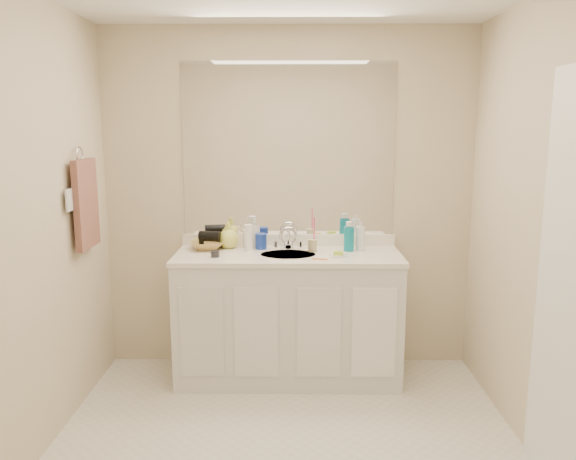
{
  "coord_description": "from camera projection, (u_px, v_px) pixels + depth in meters",
  "views": [
    {
      "loc": [
        0.03,
        -2.65,
        1.73
      ],
      "look_at": [
        0.0,
        0.97,
        1.05
      ],
      "focal_mm": 35.0,
      "sensor_mm": 36.0,
      "label": 1
    }
  ],
  "objects": [
    {
      "name": "wall_back",
      "position": [
        288.0,
        201.0,
        3.98
      ],
      "size": [
        2.6,
        0.02,
        2.4
      ],
      "primitive_type": "cube",
      "color": "beige",
      "rests_on": "floor"
    },
    {
      "name": "wall_front",
      "position": [
        280.0,
        336.0,
        1.43
      ],
      "size": [
        2.6,
        0.02,
        2.4
      ],
      "primitive_type": "cube",
      "color": "beige",
      "rests_on": "floor"
    },
    {
      "name": "wall_left",
      "position": [
        18.0,
        236.0,
        2.72
      ],
      "size": [
        0.02,
        2.6,
        2.4
      ],
      "primitive_type": "cube",
      "color": "beige",
      "rests_on": "floor"
    },
    {
      "name": "wall_right",
      "position": [
        556.0,
        237.0,
        2.69
      ],
      "size": [
        0.02,
        2.6,
        2.4
      ],
      "primitive_type": "cube",
      "color": "beige",
      "rests_on": "floor"
    },
    {
      "name": "vanity_cabinet",
      "position": [
        288.0,
        318.0,
        3.86
      ],
      "size": [
        1.5,
        0.55,
        0.85
      ],
      "primitive_type": "cube",
      "color": "silver",
      "rests_on": "floor"
    },
    {
      "name": "countertop",
      "position": [
        288.0,
        256.0,
        3.78
      ],
      "size": [
        1.52,
        0.57,
        0.03
      ],
      "primitive_type": "cube",
      "color": "white",
      "rests_on": "vanity_cabinet"
    },
    {
      "name": "backsplash",
      "position": [
        288.0,
        240.0,
        4.02
      ],
      "size": [
        1.52,
        0.03,
        0.08
      ],
      "primitive_type": "cube",
      "color": "white",
      "rests_on": "countertop"
    },
    {
      "name": "sink_basin",
      "position": [
        288.0,
        256.0,
        3.76
      ],
      "size": [
        0.37,
        0.37,
        0.02
      ],
      "primitive_type": "cylinder",
      "color": "beige",
      "rests_on": "countertop"
    },
    {
      "name": "faucet",
      "position": [
        288.0,
        241.0,
        3.92
      ],
      "size": [
        0.02,
        0.02,
        0.11
      ],
      "primitive_type": "cylinder",
      "color": "silver",
      "rests_on": "countertop"
    },
    {
      "name": "mirror",
      "position": [
        288.0,
        150.0,
        3.91
      ],
      "size": [
        1.48,
        0.01,
        1.2
      ],
      "primitive_type": "cube",
      "color": "white",
      "rests_on": "wall_back"
    },
    {
      "name": "blue_mug",
      "position": [
        261.0,
        241.0,
        3.9
      ],
      "size": [
        0.09,
        0.09,
        0.11
      ],
      "primitive_type": "cylinder",
      "rotation": [
        0.0,
        0.0,
        -0.23
      ],
      "color": "#1835A5",
      "rests_on": "countertop"
    },
    {
      "name": "tan_cup",
      "position": [
        313.0,
        245.0,
        3.82
      ],
      "size": [
        0.08,
        0.08,
        0.08
      ],
      "primitive_type": "cylinder",
      "rotation": [
        0.0,
        0.0,
        0.41
      ],
      "color": "#C6BE8C",
      "rests_on": "countertop"
    },
    {
      "name": "toothbrush",
      "position": [
        314.0,
        230.0,
        3.8
      ],
      "size": [
        0.01,
        0.03,
        0.18
      ],
      "primitive_type": "cylinder",
      "rotation": [
        0.14,
        0.0,
        -0.05
      ],
      "color": "#FF437B",
      "rests_on": "tan_cup"
    },
    {
      "name": "mouthwash_bottle",
      "position": [
        349.0,
        239.0,
        3.84
      ],
      "size": [
        0.09,
        0.09,
        0.17
      ],
      "primitive_type": "cylinder",
      "rotation": [
        0.0,
        0.0,
        0.42
      ],
      "color": "#0C8098",
      "rests_on": "countertop"
    },
    {
      "name": "clear_pump_bottle",
      "position": [
        360.0,
        238.0,
        3.86
      ],
      "size": [
        0.07,
        0.07,
        0.16
      ],
      "primitive_type": "cylinder",
      "rotation": [
        0.0,
        0.0,
        0.24
      ],
      "color": "white",
      "rests_on": "countertop"
    },
    {
      "name": "soap_dish",
      "position": [
        338.0,
        256.0,
        3.68
      ],
      "size": [
        0.12,
        0.1,
        0.01
      ],
      "primitive_type": "cube",
      "rotation": [
        0.0,
        0.0,
        0.19
      ],
      "color": "white",
      "rests_on": "countertop"
    },
    {
      "name": "green_soap",
      "position": [
        338.0,
        253.0,
        3.68
      ],
      "size": [
        0.07,
        0.05,
        0.02
      ],
      "primitive_type": "cube",
      "rotation": [
        0.0,
        0.0,
        -0.11
      ],
      "color": "#B7DE36",
      "rests_on": "soap_dish"
    },
    {
      "name": "orange_comb",
      "position": [
        320.0,
        259.0,
        3.61
      ],
      "size": [
        0.1,
        0.05,
        0.0
      ],
      "primitive_type": "cube",
      "rotation": [
        0.0,
        0.0,
        -0.25
      ],
      "color": "orange",
      "rests_on": "countertop"
    },
    {
      "name": "dark_jar",
      "position": [
        215.0,
        254.0,
        3.67
      ],
      "size": [
        0.06,
        0.06,
        0.04
      ],
      "primitive_type": "cylinder",
      "rotation": [
        0.0,
        0.0,
        -0.15
      ],
      "color": "black",
      "rests_on": "countertop"
    },
    {
      "name": "extra_white_bottle",
      "position": [
        248.0,
        238.0,
        3.84
      ],
      "size": [
        0.06,
        0.06,
        0.18
      ],
      "primitive_type": "cylinder",
      "rotation": [
        0.0,
        0.0,
        -0.13
      ],
      "color": "white",
      "rests_on": "countertop"
    },
    {
      "name": "soap_bottle_white",
      "position": [
        255.0,
        234.0,
        3.97
      ],
      "size": [
        0.08,
        0.08,
        0.18
      ],
      "primitive_type": "imported",
      "rotation": [
        0.0,
        0.0,
        -0.19
      ],
      "color": "silver",
      "rests_on": "countertop"
    },
    {
      "name": "soap_bottle_cream",
      "position": [
        239.0,
        237.0,
        3.96
      ],
      "size": [
        0.07,
        0.07,
        0.15
      ],
      "primitive_type": "imported",
      "rotation": [
        0.0,
        0.0,
        0.03
      ],
      "color": "#F1DFC4",
      "rests_on": "countertop"
    },
    {
      "name": "soap_bottle_yellow",
      "position": [
        228.0,
        235.0,
        3.93
      ],
      "size": [
        0.17,
        0.17,
        0.18
      ],
      "primitive_type": "imported",
      "rotation": [
        0.0,
        0.0,
        -0.19
      ],
      "color": "#DDE157",
      "rests_on": "countertop"
    },
    {
      "name": "wicker_basket",
      "position": [
        207.0,
        245.0,
        3.9
      ],
      "size": [
        0.27,
        0.27,
        0.06
      ],
      "primitive_type": "imported",
      "rotation": [
        0.0,
        0.0,
        0.17
      ],
      "color": "#AB8945",
      "rests_on": "countertop"
    },
    {
      "name": "hair_dryer",
      "position": [
        210.0,
        236.0,
        3.89
      ],
      "size": [
        0.16,
        0.1,
        0.07
      ],
      "primitive_type": "cylinder",
      "rotation": [
        0.0,
        1.57,
        -0.19
      ],
      "color": "black",
      "rests_on": "wicker_basket"
    },
    {
      "name": "towel_ring",
      "position": [
        79.0,
        155.0,
        3.42
      ],
      "size": [
        0.01,
        0.11,
        0.11
      ],
      "primitive_type": "torus",
      "rotation": [
        0.0,
        1.57,
        0.0
      ],
      "color": "silver",
      "rests_on": "wall_left"
    },
    {
      "name": "hand_towel",
      "position": [
        86.0,
        204.0,
        3.47
      ],
      "size": [
        0.04,
        0.32,
        0.55
      ],
      "primitive_type": "cube",
      "color": "brown",
      "rests_on": "towel_ring"
    },
    {
      "name": "switch_plate",
      "position": [
        69.0,
        200.0,
        3.26
      ],
      "size": [
        0.01,
        0.08,
        0.13
      ],
      "primitive_type": "cube",
      "color": "silver",
      "rests_on": "wall_left"
    }
  ]
}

